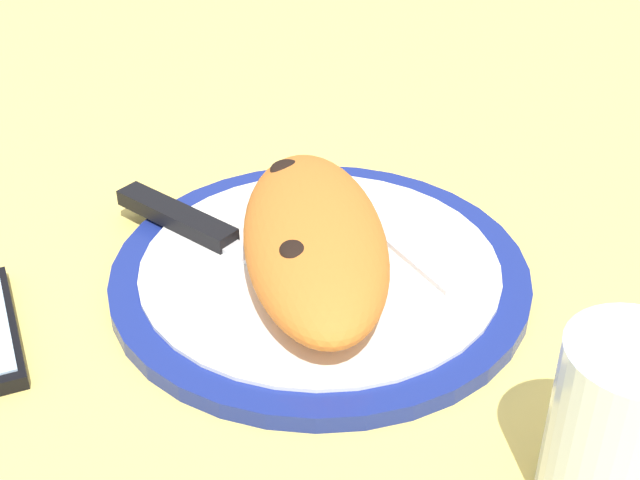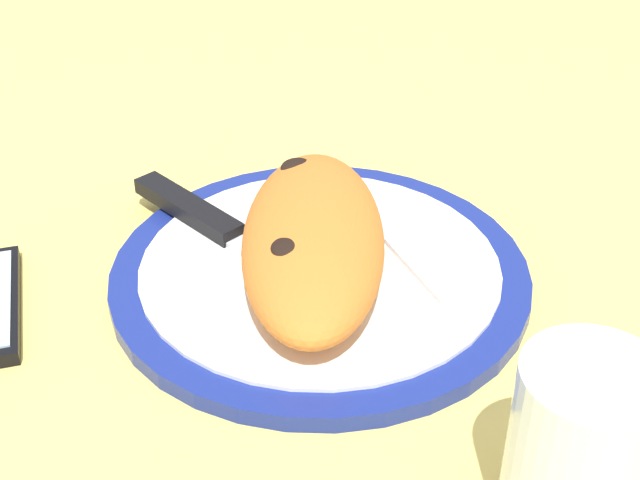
# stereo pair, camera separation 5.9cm
# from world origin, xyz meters

# --- Properties ---
(ground_plane) EXTENTS (1.50, 1.50, 0.03)m
(ground_plane) POSITION_xyz_m (0.00, 0.00, -0.01)
(ground_plane) COLOR #EACC60
(plate) EXTENTS (0.29, 0.29, 0.02)m
(plate) POSITION_xyz_m (0.00, 0.00, 0.01)
(plate) COLOR navy
(plate) RESTS_ON ground_plane
(calzone) EXTENTS (0.24, 0.15, 0.05)m
(calzone) POSITION_xyz_m (-0.01, 0.01, 0.04)
(calzone) COLOR orange
(calzone) RESTS_ON plate
(fork) EXTENTS (0.16, 0.04, 0.00)m
(fork) POSITION_xyz_m (0.03, -0.05, 0.02)
(fork) COLOR silver
(fork) RESTS_ON plate
(knife) EXTENTS (0.21, 0.13, 0.01)m
(knife) POSITION_xyz_m (0.06, 0.07, 0.02)
(knife) COLOR silver
(knife) RESTS_ON plate
(water_glass) EXTENTS (0.07, 0.07, 0.10)m
(water_glass) POSITION_xyz_m (-0.23, -0.07, 0.04)
(water_glass) COLOR silver
(water_glass) RESTS_ON ground_plane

